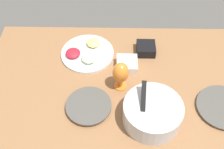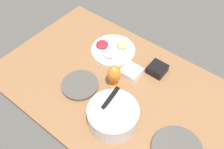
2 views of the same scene
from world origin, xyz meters
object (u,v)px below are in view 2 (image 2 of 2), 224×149
Objects in this scene: dinner_plate_right at (80,85)px; square_bowl_black at (157,69)px; hurricane_glass_orange at (114,74)px; square_bowl_white at (131,72)px; dinner_plate_left at (177,149)px; mixing_bowl at (113,115)px; fruit_platter at (113,49)px.

square_bowl_black reaches higher than dinner_plate_right.
square_bowl_white is (-4.10, -14.51, -8.26)cm from hurricane_glass_orange.
dinner_plate_right reaches higher than dinner_plate_left.
dinner_plate_right is at bearing -11.22° from mixing_bowl.
hurricane_glass_orange is (16.56, -21.97, 4.93)cm from mixing_bowl.
hurricane_glass_orange is at bearing 60.06° from square_bowl_black.
fruit_platter is (78.22, -39.76, 0.68)cm from dinner_plate_left.
dinner_plate_right is at bearing 95.79° from fruit_platter.
square_bowl_black reaches higher than dinner_plate_left.
hurricane_glass_orange is (56.69, -14.21, 10.74)cm from dinner_plate_left.
square_bowl_white reaches higher than fruit_platter.
square_bowl_white is (52.59, -28.72, 2.48)cm from dinner_plate_left.
dinner_plate_right is 41.00cm from fruit_platter.
mixing_bowl is at bearing 10.95° from dinner_plate_left.
mixing_bowl is 2.59× the size of square_bowl_black.
dinner_plate_right is 1.32× the size of hurricane_glass_orange.
mixing_bowl is (40.12, 7.76, 5.81)cm from dinner_plate_left.
square_bowl_black is (-38.09, -3.18, 1.61)cm from fruit_platter.
mixing_bowl is at bearing 128.72° from fruit_platter.
dinner_plate_right is 35.03cm from mixing_bowl.
hurricane_glass_orange is 1.60× the size of square_bowl_black.
square_bowl_white is at bearing 156.69° from fruit_platter.
square_bowl_white reaches higher than dinner_plate_left.
dinner_plate_left is 59.97cm from square_bowl_white.
dinner_plate_right is 25.29cm from hurricane_glass_orange.
square_bowl_black is at bearing -127.67° from dinner_plate_right.
dinner_plate_right is 0.75× the size of fruit_platter.
hurricane_glass_orange is at bearing -138.79° from dinner_plate_right.
square_bowl_white is (-25.64, 11.05, 1.80)cm from fruit_platter.
dinner_plate_left is 74.09cm from dinner_plate_right.
fruit_platter is 38.25cm from square_bowl_black.
square_bowl_black is 0.95× the size of square_bowl_white.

